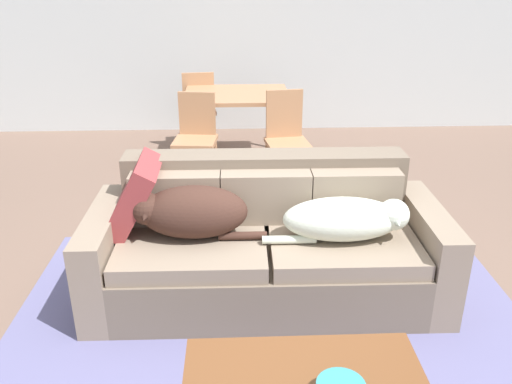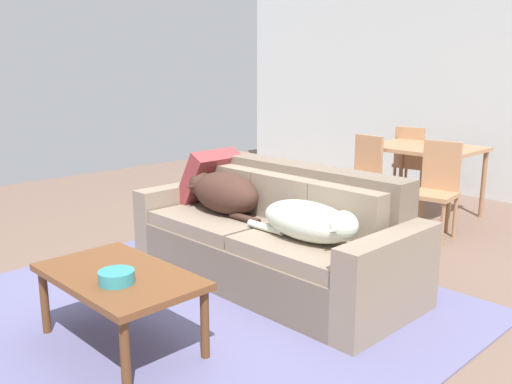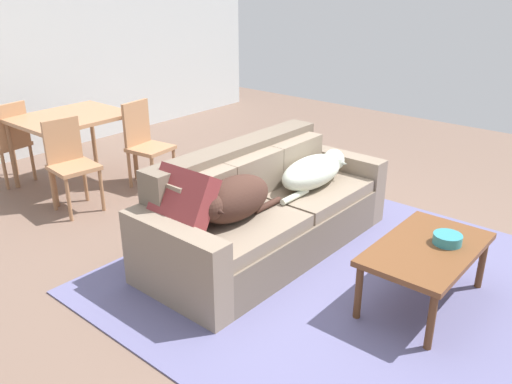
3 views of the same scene
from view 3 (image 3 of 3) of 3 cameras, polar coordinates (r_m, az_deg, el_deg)
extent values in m
plane|color=brown|center=(4.47, 1.92, -6.59)|extent=(10.00, 10.00, 0.00)
cube|color=silver|center=(7.14, -24.90, 13.96)|extent=(8.00, 0.12, 2.70)
cube|color=slate|center=(4.15, 10.12, -9.40)|extent=(3.20, 3.26, 0.01)
cube|color=#6F6051|center=(4.44, 1.40, -4.14)|extent=(1.89, 0.96, 0.36)
cube|color=gray|center=(4.02, -2.82, -3.49)|extent=(0.92, 0.91, 0.11)
cube|color=gray|center=(4.69, 5.07, 0.39)|extent=(0.92, 0.91, 0.11)
cube|color=#6F6051|center=(4.46, -2.04, 2.77)|extent=(1.89, 0.26, 0.40)
cube|color=gray|center=(3.96, -5.70, -0.48)|extent=(0.58, 0.17, 0.34)
cube|color=gray|center=(4.35, -0.18, 1.82)|extent=(0.58, 0.17, 0.34)
cube|color=gray|center=(4.79, 4.39, 3.71)|extent=(0.58, 0.17, 0.34)
cube|color=gray|center=(3.73, -8.75, -7.83)|extent=(0.19, 0.94, 0.61)
cube|color=gray|center=(5.17, 8.68, 1.08)|extent=(0.19, 0.94, 0.61)
ellipsoid|color=#3F261E|center=(3.92, -2.31, -0.71)|extent=(0.66, 0.35, 0.33)
sphere|color=#3F261E|center=(3.71, -5.02, -1.60)|extent=(0.20, 0.20, 0.20)
cone|color=black|center=(3.66, -4.02, -2.12)|extent=(0.09, 0.11, 0.09)
cylinder|color=#3F261E|center=(4.14, 1.22, -1.41)|extent=(0.30, 0.05, 0.05)
ellipsoid|color=silver|center=(4.56, 6.03, 2.15)|extent=(0.73, 0.34, 0.26)
sphere|color=silver|center=(4.78, 8.37, 3.45)|extent=(0.19, 0.19, 0.19)
cone|color=#9FA797|center=(4.74, 9.25, 3.11)|extent=(0.09, 0.11, 0.09)
cylinder|color=silver|center=(4.31, 4.20, -0.47)|extent=(0.33, 0.05, 0.05)
cube|color=maroon|center=(3.76, -8.09, -1.17)|extent=(0.36, 0.48, 0.49)
cube|color=brown|center=(3.81, 17.95, -5.86)|extent=(1.01, 0.60, 0.04)
cylinder|color=brown|center=(3.49, 18.34, -13.17)|extent=(0.05, 0.05, 0.41)
cylinder|color=brown|center=(4.24, 23.15, -7.12)|extent=(0.05, 0.05, 0.41)
cylinder|color=brown|center=(3.65, 10.98, -10.59)|extent=(0.05, 0.05, 0.41)
cylinder|color=brown|center=(4.37, 16.94, -5.27)|extent=(0.05, 0.05, 0.41)
cylinder|color=teal|center=(3.87, 19.93, -4.79)|extent=(0.20, 0.20, 0.07)
cube|color=#B07D56|center=(6.02, -19.43, 7.61)|extent=(1.11, 0.89, 0.04)
cylinder|color=#956A49|center=(5.56, -21.13, 2.02)|extent=(0.05, 0.05, 0.73)
cylinder|color=#956A49|center=(6.07, -12.97, 4.65)|extent=(0.05, 0.05, 0.73)
cylinder|color=#956A49|center=(6.24, -24.79, 3.60)|extent=(0.05, 0.05, 0.73)
cylinder|color=#956A49|center=(6.70, -17.17, 5.90)|extent=(0.05, 0.05, 0.73)
cube|color=#B07D56|center=(5.36, -19.01, 2.52)|extent=(0.44, 0.44, 0.04)
cube|color=#B07D56|center=(5.45, -20.15, 5.26)|extent=(0.36, 0.07, 0.42)
cylinder|color=#9E704D|center=(5.23, -19.54, -0.81)|extent=(0.04, 0.04, 0.43)
cylinder|color=#9E704D|center=(5.36, -16.29, 0.18)|extent=(0.04, 0.04, 0.43)
cylinder|color=#9E704D|center=(5.53, -21.05, 0.22)|extent=(0.04, 0.04, 0.43)
cylinder|color=#9E704D|center=(5.65, -17.93, 1.13)|extent=(0.04, 0.04, 0.43)
cube|color=#B07D56|center=(5.81, -11.29, 4.61)|extent=(0.45, 0.45, 0.04)
cube|color=#B07D56|center=(5.86, -12.77, 7.26)|extent=(0.36, 0.08, 0.47)
cylinder|color=#9E704D|center=(5.66, -11.04, 1.74)|extent=(0.04, 0.04, 0.41)
cylinder|color=#9E704D|center=(5.89, -8.79, 2.74)|extent=(0.04, 0.04, 0.41)
cylinder|color=#9E704D|center=(5.89, -13.46, 2.36)|extent=(0.04, 0.04, 0.41)
cylinder|color=#9E704D|center=(6.11, -11.21, 3.31)|extent=(0.04, 0.04, 0.41)
cube|color=#B07D56|center=(6.43, -25.33, 4.64)|extent=(0.44, 0.44, 0.04)
cube|color=#B07D56|center=(6.21, -24.81, 6.58)|extent=(0.36, 0.08, 0.46)
cylinder|color=#9E704D|center=(6.72, -24.60, 3.44)|extent=(0.04, 0.04, 0.41)
cylinder|color=#9E704D|center=(6.44, -22.93, 2.94)|extent=(0.04, 0.04, 0.41)
cylinder|color=#9E704D|center=(6.27, -25.44, 2.02)|extent=(0.04, 0.04, 0.41)
camera|label=1|loc=(2.96, 51.15, 11.46)|focal=37.02mm
camera|label=2|loc=(5.86, 44.13, 10.69)|focal=38.32mm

